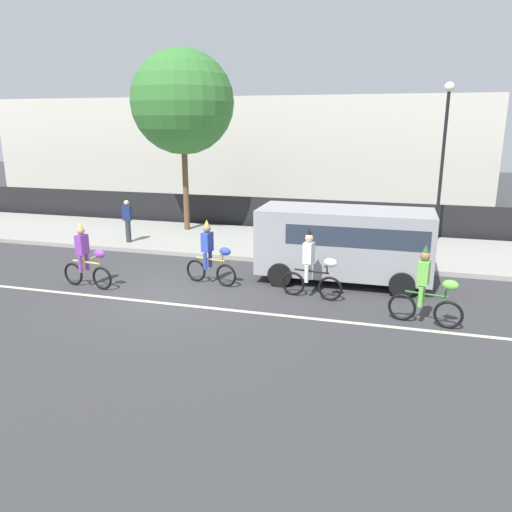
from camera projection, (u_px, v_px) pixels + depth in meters
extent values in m
plane|color=#38383A|center=(167.00, 297.00, 13.65)|extent=(80.00, 80.00, 0.00)
cube|color=beige|center=(159.00, 303.00, 13.19)|extent=(36.00, 0.14, 0.01)
cube|color=#9E9B93|center=(239.00, 241.00, 19.68)|extent=(60.00, 5.00, 0.15)
cube|color=black|center=(258.00, 213.00, 22.21)|extent=(40.00, 0.08, 1.40)
cube|color=beige|center=(240.00, 150.00, 30.54)|extent=(28.00, 8.00, 5.91)
torus|color=black|center=(102.00, 278.00, 14.15)|extent=(0.67, 0.16, 0.67)
torus|color=black|center=(73.00, 274.00, 14.55)|extent=(0.67, 0.16, 0.67)
cylinder|color=#E5D84C|center=(86.00, 262.00, 14.24)|extent=(0.96, 0.18, 0.05)
cylinder|color=#E5D84C|center=(82.00, 259.00, 14.28)|extent=(0.04, 0.04, 0.18)
cylinder|color=#E5D84C|center=(98.00, 260.00, 14.05)|extent=(0.04, 0.04, 0.23)
cylinder|color=#E5D84C|center=(97.00, 256.00, 14.02)|extent=(0.10, 0.50, 0.03)
ellipsoid|color=purple|center=(99.00, 254.00, 13.97)|extent=(0.38, 0.25, 0.24)
cube|color=purple|center=(82.00, 245.00, 14.15)|extent=(0.28, 0.35, 0.56)
sphere|color=tan|center=(81.00, 231.00, 14.04)|extent=(0.22, 0.22, 0.22)
cone|color=#E5D84C|center=(80.00, 224.00, 14.00)|extent=(0.14, 0.14, 0.16)
cylinder|color=purple|center=(80.00, 264.00, 14.17)|extent=(0.11, 0.11, 0.48)
cylinder|color=purple|center=(87.00, 262.00, 14.42)|extent=(0.11, 0.11, 0.48)
torus|color=black|center=(226.00, 275.00, 14.41)|extent=(0.67, 0.21, 0.67)
torus|color=black|center=(196.00, 270.00, 14.88)|extent=(0.67, 0.21, 0.67)
cylinder|color=gold|center=(211.00, 259.00, 14.54)|extent=(0.95, 0.25, 0.05)
cylinder|color=gold|center=(206.00, 256.00, 14.58)|extent=(0.04, 0.04, 0.18)
cylinder|color=gold|center=(223.00, 257.00, 14.32)|extent=(0.04, 0.04, 0.23)
cylinder|color=gold|center=(223.00, 253.00, 14.29)|extent=(0.14, 0.50, 0.03)
ellipsoid|color=#2D47B2|center=(225.00, 251.00, 14.23)|extent=(0.39, 0.27, 0.24)
cube|color=#2D47B2|center=(207.00, 242.00, 14.45)|extent=(0.30, 0.36, 0.56)
sphere|color=#9E7051|center=(207.00, 228.00, 14.35)|extent=(0.22, 0.22, 0.22)
cone|color=gold|center=(207.00, 222.00, 14.30)|extent=(0.14, 0.14, 0.16)
cylinder|color=#2D47B2|center=(205.00, 261.00, 14.47)|extent=(0.11, 0.11, 0.48)
cylinder|color=#2D47B2|center=(210.00, 259.00, 14.71)|extent=(0.11, 0.11, 0.48)
torus|color=black|center=(330.00, 289.00, 13.27)|extent=(0.67, 0.17, 0.67)
torus|color=black|center=(293.00, 283.00, 13.69)|extent=(0.67, 0.17, 0.67)
cylinder|color=black|center=(312.00, 271.00, 13.37)|extent=(0.96, 0.20, 0.05)
cylinder|color=black|center=(307.00, 267.00, 13.41)|extent=(0.04, 0.04, 0.18)
cylinder|color=black|center=(327.00, 269.00, 13.17)|extent=(0.04, 0.04, 0.23)
cylinder|color=black|center=(327.00, 265.00, 13.14)|extent=(0.11, 0.50, 0.03)
ellipsoid|color=white|center=(330.00, 263.00, 13.09)|extent=(0.39, 0.25, 0.24)
cube|color=white|center=(309.00, 253.00, 13.28)|extent=(0.29, 0.35, 0.56)
sphere|color=beige|center=(309.00, 238.00, 13.17)|extent=(0.22, 0.22, 0.22)
cone|color=black|center=(309.00, 231.00, 13.13)|extent=(0.14, 0.14, 0.16)
cylinder|color=white|center=(306.00, 274.00, 13.30)|extent=(0.11, 0.11, 0.48)
cylinder|color=white|center=(310.00, 271.00, 13.55)|extent=(0.11, 0.11, 0.48)
torus|color=black|center=(448.00, 315.00, 11.48)|extent=(0.67, 0.21, 0.67)
torus|color=black|center=(402.00, 307.00, 11.95)|extent=(0.67, 0.21, 0.67)
cylinder|color=#266626|center=(426.00, 294.00, 11.60)|extent=(0.96, 0.25, 0.05)
cylinder|color=#266626|center=(420.00, 290.00, 11.65)|extent=(0.04, 0.04, 0.18)
cylinder|color=#266626|center=(446.00, 292.00, 11.39)|extent=(0.04, 0.04, 0.23)
cylinder|color=#266626|center=(446.00, 287.00, 11.36)|extent=(0.13, 0.50, 0.03)
ellipsoid|color=#72CC4C|center=(450.00, 285.00, 11.30)|extent=(0.39, 0.27, 0.24)
cube|color=#72CC4C|center=(424.00, 273.00, 11.52)|extent=(0.30, 0.36, 0.56)
sphere|color=#9E7051|center=(425.00, 256.00, 11.41)|extent=(0.22, 0.22, 0.22)
cone|color=#266626|center=(426.00, 248.00, 11.37)|extent=(0.14, 0.14, 0.16)
cylinder|color=#72CC4C|center=(421.00, 297.00, 11.54)|extent=(0.11, 0.11, 0.48)
cylinder|color=#72CC4C|center=(423.00, 293.00, 11.78)|extent=(0.11, 0.11, 0.48)
cube|color=#99999E|center=(344.00, 241.00, 14.67)|extent=(5.00, 2.00, 1.90)
cube|color=#283342|center=(359.00, 230.00, 14.48)|extent=(3.90, 2.02, 0.56)
cylinder|color=black|center=(402.00, 285.00, 13.53)|extent=(0.70, 0.22, 0.70)
cylinder|color=black|center=(402.00, 265.00, 15.39)|extent=(0.70, 0.22, 0.70)
cylinder|color=black|center=(280.00, 275.00, 14.42)|extent=(0.70, 0.22, 0.70)
cylinder|color=black|center=(294.00, 257.00, 16.28)|extent=(0.70, 0.22, 0.70)
cylinder|color=black|center=(441.00, 170.00, 18.54)|extent=(0.12, 0.12, 5.50)
sphere|color=#EAEACC|center=(449.00, 87.00, 17.77)|extent=(0.36, 0.36, 0.36)
cylinder|color=brown|center=(186.00, 185.00, 20.96)|extent=(0.24, 0.24, 3.78)
sphere|color=#387A33|center=(183.00, 102.00, 20.09)|extent=(4.16, 4.16, 4.16)
cylinder|color=#33333D|center=(128.00, 231.00, 19.08)|extent=(0.20, 0.20, 0.85)
cube|color=navy|center=(127.00, 213.00, 18.90)|extent=(0.32, 0.20, 0.56)
sphere|color=beige|center=(126.00, 203.00, 18.79)|extent=(0.20, 0.20, 0.20)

